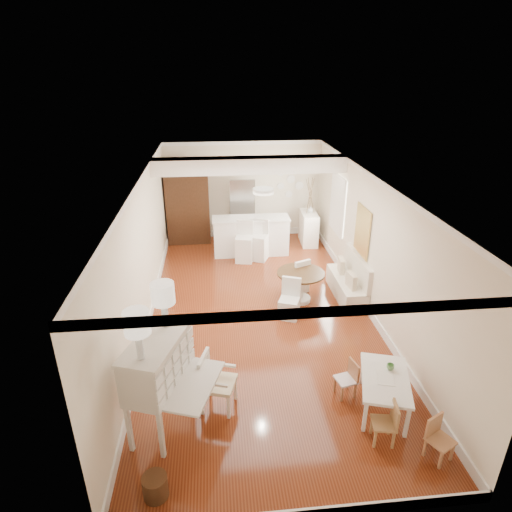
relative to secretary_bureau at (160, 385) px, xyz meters
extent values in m
plane|color=maroon|center=(1.70, 2.89, -0.72)|extent=(9.00, 9.00, 0.00)
cube|color=white|center=(1.70, 2.89, 2.08)|extent=(4.50, 9.00, 0.04)
cube|color=#EFE3CB|center=(1.70, 7.39, 0.68)|extent=(4.50, 0.04, 2.80)
cube|color=#EFE3CB|center=(1.70, -1.61, 0.68)|extent=(4.50, 0.04, 2.80)
cube|color=#EFE3CB|center=(-0.55, 2.89, 0.68)|extent=(0.04, 9.00, 2.80)
cube|color=#EFE3CB|center=(3.95, 2.89, 0.68)|extent=(0.04, 9.00, 2.80)
cube|color=white|center=(1.70, 5.09, 1.90)|extent=(4.50, 0.45, 0.36)
cube|color=tan|center=(3.92, 3.39, 0.83)|extent=(0.04, 0.84, 1.04)
cube|color=white|center=(3.93, 5.29, 0.83)|extent=(0.04, 1.10, 1.40)
cylinder|color=#381E11|center=(0.50, 7.37, 1.13)|extent=(0.30, 0.03, 0.30)
cylinder|color=white|center=(1.70, 2.39, 2.03)|extent=(0.36, 0.36, 0.08)
cube|color=silver|center=(0.00, 0.00, 0.00)|extent=(1.45, 1.46, 1.45)
cube|color=white|center=(0.80, 0.29, -0.27)|extent=(0.65, 0.65, 0.90)
cylinder|color=#482B16|center=(0.01, -1.12, -0.57)|extent=(0.39, 0.39, 0.30)
cube|color=silver|center=(3.23, 0.01, -0.44)|extent=(0.97, 1.27, 0.56)
cube|color=#A4794A|center=(3.01, -0.59, -0.41)|extent=(0.35, 0.35, 0.64)
cube|color=#A9714D|center=(2.76, 0.34, -0.42)|extent=(0.35, 0.35, 0.60)
cube|color=tan|center=(3.63, -0.94, -0.41)|extent=(0.41, 0.41, 0.63)
cube|color=silver|center=(3.69, 3.39, -0.23)|extent=(0.52, 1.60, 0.98)
cylinder|color=#492F17|center=(2.63, 3.29, -0.38)|extent=(1.26, 1.26, 0.69)
cube|color=white|center=(2.28, 2.68, -0.31)|extent=(0.51, 0.52, 0.82)
cube|color=white|center=(2.66, 3.77, -0.32)|extent=(0.52, 0.52, 0.81)
cube|color=white|center=(1.80, 5.99, -0.21)|extent=(2.05, 0.65, 1.03)
cube|color=white|center=(1.58, 5.50, -0.18)|extent=(0.51, 0.51, 1.08)
cube|color=white|center=(1.97, 5.58, -0.19)|extent=(0.56, 0.56, 1.07)
cube|color=#381E11|center=(0.10, 7.07, 0.43)|extent=(1.20, 0.60, 2.30)
imported|color=silver|center=(2.00, 7.04, 0.18)|extent=(0.75, 0.65, 1.80)
cube|color=white|center=(3.52, 6.58, -0.27)|extent=(0.47, 0.97, 0.91)
imported|color=#6AA661|center=(3.37, 0.19, -0.12)|extent=(0.13, 0.13, 0.09)
imported|color=silver|center=(3.55, 6.61, 0.28)|extent=(0.20, 0.20, 0.18)
camera|label=1|loc=(0.85, -4.74, 4.01)|focal=30.00mm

